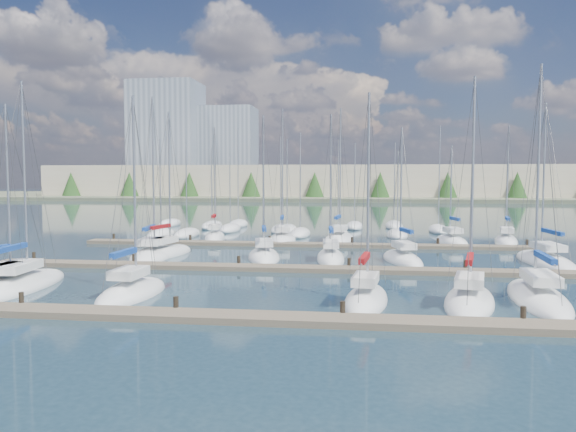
# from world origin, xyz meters

# --- Properties ---
(ground) EXTENTS (400.00, 400.00, 0.00)m
(ground) POSITION_xyz_m (0.00, 60.00, 0.00)
(ground) COLOR #213743
(ground) RESTS_ON ground
(dock_near) EXTENTS (44.00, 1.93, 1.10)m
(dock_near) POSITION_xyz_m (0.00, 2.01, 0.15)
(dock_near) COLOR #6B5E4C
(dock_near) RESTS_ON ground
(dock_mid) EXTENTS (44.00, 1.93, 1.10)m
(dock_mid) POSITION_xyz_m (0.00, 16.01, 0.15)
(dock_mid) COLOR #6B5E4C
(dock_mid) RESTS_ON ground
(dock_far) EXTENTS (44.00, 1.93, 1.10)m
(dock_far) POSITION_xyz_m (0.00, 30.01, 0.15)
(dock_far) COLOR #6B5E4C
(dock_far) RESTS_ON ground
(sailboat_r) EXTENTS (3.50, 7.76, 12.47)m
(sailboat_r) POSITION_xyz_m (19.23, 35.18, 0.19)
(sailboat_r) COLOR white
(sailboat_r) RESTS_ON ground
(sailboat_i) EXTENTS (3.33, 7.96, 12.79)m
(sailboat_i) POSITION_xyz_m (-11.31, 22.16, 0.20)
(sailboat_i) COLOR white
(sailboat_i) RESTS_ON ground
(sailboat_m) EXTENTS (3.53, 9.59, 12.98)m
(sailboat_m) POSITION_xyz_m (18.80, 21.85, 0.17)
(sailboat_m) COLOR white
(sailboat_m) RESTS_ON ground
(sailboat_k) EXTENTS (2.83, 8.13, 12.29)m
(sailboat_k) POSITION_xyz_m (2.44, 21.44, 0.19)
(sailboat_k) COLOR white
(sailboat_k) RESTS_ON ground
(sailboat_a) EXTENTS (3.18, 8.17, 11.56)m
(sailboat_a) POSITION_xyz_m (-15.78, 6.97, 0.18)
(sailboat_a) COLOR white
(sailboat_a) RESTS_ON ground
(sailboat_h) EXTENTS (4.21, 8.64, 13.88)m
(sailboat_h) POSITION_xyz_m (-12.17, 21.16, 0.18)
(sailboat_h) COLOR white
(sailboat_h) RESTS_ON ground
(sailboat_d) EXTENTS (2.98, 7.18, 11.71)m
(sailboat_d) POSITION_xyz_m (5.10, 6.29, 0.19)
(sailboat_d) COLOR white
(sailboat_d) RESTS_ON ground
(sailboat_q) EXTENTS (3.44, 7.29, 10.48)m
(sailboat_q) POSITION_xyz_m (13.78, 34.19, 0.18)
(sailboat_q) COLOR white
(sailboat_q) RESTS_ON ground
(sailboat_j) EXTENTS (3.89, 7.54, 12.28)m
(sailboat_j) POSITION_xyz_m (-2.95, 21.52, 0.19)
(sailboat_j) COLOR white
(sailboat_j) RESTS_ON ground
(sailboat_e) EXTENTS (4.11, 8.14, 12.51)m
(sailboat_e) POSITION_xyz_m (10.41, 6.77, 0.18)
(sailboat_e) COLOR white
(sailboat_e) RESTS_ON ground
(sailboat_o) EXTENTS (3.58, 7.85, 14.26)m
(sailboat_o) POSITION_xyz_m (-3.16, 33.82, 0.19)
(sailboat_o) COLOR white
(sailboat_o) RESTS_ON ground
(sailboat_p) EXTENTS (3.69, 8.80, 14.41)m
(sailboat_p) POSITION_xyz_m (2.57, 35.09, 0.18)
(sailboat_p) COLOR white
(sailboat_p) RESTS_ON ground
(sailboat_c) EXTENTS (2.91, 7.04, 11.83)m
(sailboat_c) POSITION_xyz_m (-7.77, 6.55, 0.18)
(sailboat_c) COLOR white
(sailboat_c) RESTS_ON ground
(sailboat_n) EXTENTS (3.16, 7.07, 12.59)m
(sailboat_n) POSITION_xyz_m (-10.56, 34.88, 0.20)
(sailboat_n) COLOR white
(sailboat_n) RESTS_ON ground
(sailboat_f) EXTENTS (3.23, 9.53, 13.32)m
(sailboat_f) POSITION_xyz_m (14.17, 8.07, 0.18)
(sailboat_f) COLOR white
(sailboat_f) RESTS_ON ground
(sailboat_l) EXTENTS (3.91, 7.53, 11.17)m
(sailboat_l) POSITION_xyz_m (8.04, 21.26, 0.18)
(sailboat_l) COLOR white
(sailboat_l) RESTS_ON ground
(sailboat_b) EXTENTS (3.80, 9.78, 13.03)m
(sailboat_b) POSITION_xyz_m (-15.19, 7.79, 0.17)
(sailboat_b) COLOR white
(sailboat_b) RESTS_ON ground
(distant_boats) EXTENTS (36.93, 20.75, 13.30)m
(distant_boats) POSITION_xyz_m (-4.34, 43.76, 0.29)
(distant_boats) COLOR #9EA0A5
(distant_boats) RESTS_ON ground
(shoreline) EXTENTS (400.00, 60.00, 38.00)m
(shoreline) POSITION_xyz_m (-13.29, 149.77, 7.44)
(shoreline) COLOR #666B51
(shoreline) RESTS_ON ground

